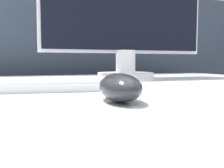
{
  "coord_description": "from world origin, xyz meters",
  "views": [
    {
      "loc": [
        -0.12,
        -0.66,
        0.77
      ],
      "look_at": [
        0.02,
        -0.24,
        0.73
      ],
      "focal_mm": 42.0,
      "sensor_mm": 36.0,
      "label": 1
    }
  ],
  "objects": [
    {
      "name": "partition_panel",
      "position": [
        0.0,
        0.71,
        0.57
      ],
      "size": [
        5.0,
        0.03,
        1.15
      ],
      "color": "#333D4C",
      "rests_on": "ground_plane"
    },
    {
      "name": "keyboard",
      "position": [
        -0.08,
        -0.06,
        0.72
      ],
      "size": [
        0.43,
        0.2,
        0.02
      ],
      "rotation": [
        0.0,
        0.0,
        -0.13
      ],
      "color": "silver",
      "rests_on": "desk"
    },
    {
      "name": "computer_mouse_near",
      "position": [
        0.02,
        -0.28,
        0.73
      ],
      "size": [
        0.07,
        0.13,
        0.04
      ],
      "rotation": [
        0.0,
        0.0,
        -0.11
      ],
      "color": "#232328",
      "rests_on": "desk"
    },
    {
      "name": "monitor",
      "position": [
        0.27,
        0.3,
        0.96
      ],
      "size": [
        0.67,
        0.22,
        0.48
      ],
      "color": "white",
      "rests_on": "desk"
    }
  ]
}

